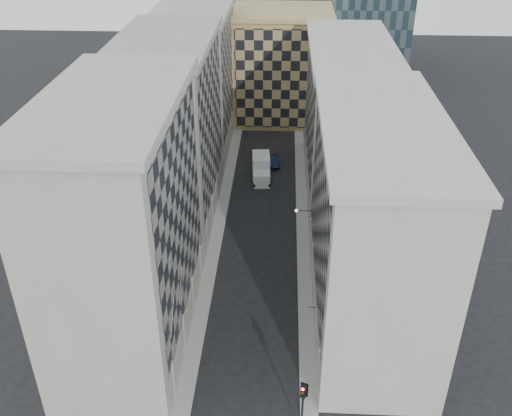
% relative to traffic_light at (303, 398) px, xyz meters
% --- Properties ---
extents(sidewalk_west, '(1.50, 100.00, 0.15)m').
position_rel_traffic_light_xyz_m(sidewalk_west, '(-9.80, 29.78, -3.63)').
color(sidewalk_west, gray).
rests_on(sidewalk_west, ground).
extents(sidewalk_east, '(1.50, 100.00, 0.15)m').
position_rel_traffic_light_xyz_m(sidewalk_east, '(0.70, 29.78, -3.63)').
color(sidewalk_east, gray).
rests_on(sidewalk_east, ground).
extents(bldg_left_a, '(10.80, 22.80, 23.70)m').
position_rel_traffic_light_xyz_m(bldg_left_a, '(-15.43, 10.78, 8.12)').
color(bldg_left_a, '#A19D91').
rests_on(bldg_left_a, ground).
extents(bldg_left_b, '(10.80, 22.80, 22.70)m').
position_rel_traffic_light_xyz_m(bldg_left_b, '(-15.43, 32.78, 7.62)').
color(bldg_left_b, gray).
rests_on(bldg_left_b, ground).
extents(bldg_left_c, '(10.80, 22.80, 21.70)m').
position_rel_traffic_light_xyz_m(bldg_left_c, '(-15.43, 54.78, 7.12)').
color(bldg_left_c, '#A19D91').
rests_on(bldg_left_c, ground).
extents(bldg_right_a, '(10.80, 26.80, 20.70)m').
position_rel_traffic_light_xyz_m(bldg_right_a, '(6.33, 14.78, 6.62)').
color(bldg_right_a, '#ACA69D').
rests_on(bldg_right_a, ground).
extents(bldg_right_b, '(10.80, 28.80, 19.70)m').
position_rel_traffic_light_xyz_m(bldg_right_b, '(6.34, 41.78, 6.15)').
color(bldg_right_b, '#ACA69D').
rests_on(bldg_right_b, ground).
extents(tan_block, '(16.80, 14.80, 18.80)m').
position_rel_traffic_light_xyz_m(tan_block, '(-2.55, 67.68, 5.73)').
color(tan_block, tan).
rests_on(tan_block, ground).
extents(flagpoles_left, '(0.10, 6.33, 2.33)m').
position_rel_traffic_light_xyz_m(flagpoles_left, '(-10.45, 5.78, 4.30)').
color(flagpoles_left, gray).
rests_on(flagpoles_left, ground).
extents(bracket_lamp, '(1.98, 0.36, 0.36)m').
position_rel_traffic_light_xyz_m(bracket_lamp, '(-0.17, 23.78, 2.50)').
color(bracket_lamp, black).
rests_on(bracket_lamp, ground).
extents(traffic_light, '(0.61, 0.61, 4.96)m').
position_rel_traffic_light_xyz_m(traffic_light, '(0.00, 0.00, 0.00)').
color(traffic_light, black).
rests_on(traffic_light, sidewalk_east).
extents(box_truck, '(2.88, 6.21, 3.32)m').
position_rel_traffic_light_xyz_m(box_truck, '(-5.04, 43.23, -2.25)').
color(box_truck, white).
rests_on(box_truck, ground).
extents(dark_car, '(1.89, 4.11, 1.30)m').
position_rel_traffic_light_xyz_m(dark_car, '(-3.31, 47.59, -3.05)').
color(dark_car, '#0F1837').
rests_on(dark_car, ground).
extents(shop_sign, '(0.84, 0.74, 0.82)m').
position_rel_traffic_light_xyz_m(shop_sign, '(0.84, 9.97, 0.13)').
color(shop_sign, black).
rests_on(shop_sign, ground).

